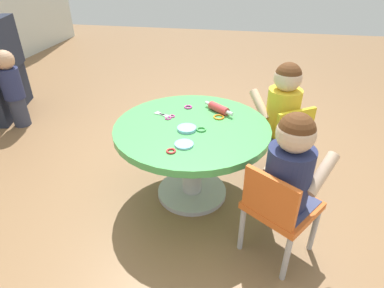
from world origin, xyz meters
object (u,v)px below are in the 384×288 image
object	(u,v)px
seated_child_right	(283,102)
craft_scissors	(167,116)
seated_child_left	(290,165)
toddler_standing	(12,87)
rolling_pin	(219,108)
child_chair_left	(279,208)
child_chair_right	(282,136)
craft_table	(192,143)

from	to	relation	value
seated_child_right	craft_scissors	size ratio (longest dim) A/B	3.58
seated_child_left	toddler_standing	world-z (taller)	seated_child_left
craft_scissors	rolling_pin	bearing A→B (deg)	-67.92
child_chair_left	child_chair_right	size ratio (longest dim) A/B	1.00
craft_table	toddler_standing	xyz separation A→B (m)	(0.67, 1.68, -0.02)
craft_table	rolling_pin	world-z (taller)	rolling_pin
craft_table	child_chair_right	distance (m)	0.63
child_chair_right	seated_child_left	bearing A→B (deg)	177.48
child_chair_left	seated_child_left	distance (m)	0.23
craft_table	seated_child_left	size ratio (longest dim) A/B	1.76
seated_child_right	toddler_standing	bearing A→B (deg)	81.81
child_chair_right	craft_table	bearing A→B (deg)	119.97
child_chair_left	craft_scissors	distance (m)	0.84
craft_table	toddler_standing	distance (m)	1.81
seated_child_left	toddler_standing	bearing A→B (deg)	64.98
child_chair_left	toddler_standing	world-z (taller)	toddler_standing
child_chair_left	rolling_pin	distance (m)	0.73
child_chair_right	rolling_pin	bearing A→B (deg)	104.60
seated_child_right	seated_child_left	bearing A→B (deg)	179.36
seated_child_left	craft_scissors	size ratio (longest dim) A/B	3.58
seated_child_right	craft_scissors	distance (m)	0.74
child_chair_left	craft_scissors	xyz separation A→B (m)	(0.48, 0.66, 0.19)
seated_child_right	child_chair_left	bearing A→B (deg)	177.60
child_chair_left	craft_table	bearing A→B (deg)	51.48
craft_table	child_chair_left	distance (m)	0.63
craft_table	seated_child_left	distance (m)	0.65
craft_table	seated_child_right	size ratio (longest dim) A/B	1.76
child_chair_left	seated_child_left	bearing A→B (deg)	-35.36
rolling_pin	seated_child_right	bearing A→B (deg)	-70.23
craft_table	toddler_standing	bearing A→B (deg)	68.40
toddler_standing	child_chair_right	bearing A→B (deg)	-98.95
child_chair_left	toddler_standing	xyz separation A→B (m)	(1.06, 2.17, 0.05)
toddler_standing	seated_child_left	bearing A→B (deg)	-115.02
craft_scissors	child_chair_left	bearing A→B (deg)	-125.65
child_chair_left	seated_child_right	bearing A→B (deg)	-2.40
craft_table	child_chair_right	size ratio (longest dim) A/B	1.68
seated_child_left	child_chair_right	distance (m)	0.71
craft_table	toddler_standing	world-z (taller)	toddler_standing
child_chair_right	seated_child_right	bearing A→B (deg)	33.13
child_chair_left	seated_child_left	xyz separation A→B (m)	(0.03, -0.02, 0.23)
child_chair_left	seated_child_right	world-z (taller)	seated_child_right
child_chair_right	craft_scissors	distance (m)	0.78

